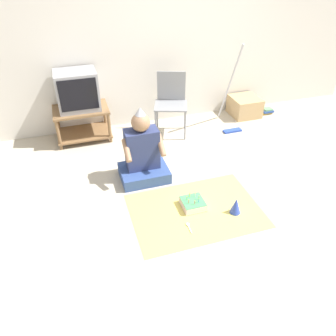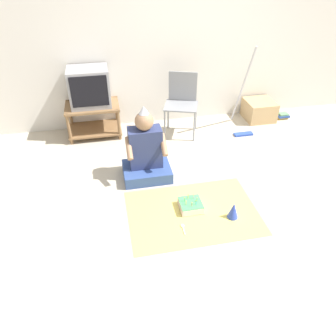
{
  "view_description": "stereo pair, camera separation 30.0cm",
  "coord_description": "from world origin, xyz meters",
  "px_view_note": "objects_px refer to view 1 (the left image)",
  "views": [
    {
      "loc": [
        -1.49,
        -2.46,
        2.38
      ],
      "look_at": [
        -0.61,
        0.3,
        0.35
      ],
      "focal_mm": 35.0,
      "sensor_mm": 36.0,
      "label": 1
    },
    {
      "loc": [
        -1.2,
        -2.53,
        2.38
      ],
      "look_at": [
        -0.61,
        0.3,
        0.35
      ],
      "focal_mm": 35.0,
      "sensor_mm": 36.0,
      "label": 2
    }
  ],
  "objects_px": {
    "dust_mop": "(231,104)",
    "birthday_cake": "(193,203)",
    "tv": "(77,90)",
    "folding_chair": "(171,99)",
    "person_seated": "(143,155)",
    "party_hat_blue": "(236,206)",
    "cardboard_box_stack": "(245,106)",
    "book_pile": "(267,111)"
  },
  "relations": [
    {
      "from": "dust_mop",
      "to": "birthday_cake",
      "type": "xyz_separation_m",
      "value": [
        -1.18,
        -1.54,
        -0.34
      ]
    },
    {
      "from": "person_seated",
      "to": "birthday_cake",
      "type": "bearing_deg",
      "value": -61.88
    },
    {
      "from": "dust_mop",
      "to": "birthday_cake",
      "type": "height_order",
      "value": "dust_mop"
    },
    {
      "from": "cardboard_box_stack",
      "to": "person_seated",
      "type": "height_order",
      "value": "person_seated"
    },
    {
      "from": "dust_mop",
      "to": "party_hat_blue",
      "type": "height_order",
      "value": "dust_mop"
    },
    {
      "from": "folding_chair",
      "to": "party_hat_blue",
      "type": "xyz_separation_m",
      "value": [
        0.09,
        -1.93,
        -0.42
      ]
    },
    {
      "from": "tv",
      "to": "birthday_cake",
      "type": "xyz_separation_m",
      "value": [
        0.96,
        -1.89,
        -0.68
      ]
    },
    {
      "from": "book_pile",
      "to": "person_seated",
      "type": "bearing_deg",
      "value": -155.19
    },
    {
      "from": "dust_mop",
      "to": "birthday_cake",
      "type": "relative_size",
      "value": 5.37
    },
    {
      "from": "person_seated",
      "to": "tv",
      "type": "bearing_deg",
      "value": 116.18
    },
    {
      "from": "party_hat_blue",
      "to": "birthday_cake",
      "type": "bearing_deg",
      "value": 150.23
    },
    {
      "from": "cardboard_box_stack",
      "to": "party_hat_blue",
      "type": "relative_size",
      "value": 2.51
    },
    {
      "from": "book_pile",
      "to": "person_seated",
      "type": "relative_size",
      "value": 0.2
    },
    {
      "from": "dust_mop",
      "to": "person_seated",
      "type": "height_order",
      "value": "dust_mop"
    },
    {
      "from": "folding_chair",
      "to": "birthday_cake",
      "type": "bearing_deg",
      "value": -100.14
    },
    {
      "from": "book_pile",
      "to": "party_hat_blue",
      "type": "distance_m",
      "value": 2.59
    },
    {
      "from": "folding_chair",
      "to": "cardboard_box_stack",
      "type": "relative_size",
      "value": 1.91
    },
    {
      "from": "book_pile",
      "to": "party_hat_blue",
      "type": "bearing_deg",
      "value": -128.73
    },
    {
      "from": "tv",
      "to": "folding_chair",
      "type": "xyz_separation_m",
      "value": [
        1.26,
        -0.18,
        -0.21
      ]
    },
    {
      "from": "cardboard_box_stack",
      "to": "book_pile",
      "type": "relative_size",
      "value": 2.46
    },
    {
      "from": "folding_chair",
      "to": "book_pile",
      "type": "distance_m",
      "value": 1.78
    },
    {
      "from": "folding_chair",
      "to": "dust_mop",
      "type": "xyz_separation_m",
      "value": [
        0.88,
        -0.16,
        -0.13
      ]
    },
    {
      "from": "person_seated",
      "to": "birthday_cake",
      "type": "xyz_separation_m",
      "value": [
        0.37,
        -0.69,
        -0.26
      ]
    },
    {
      "from": "party_hat_blue",
      "to": "book_pile",
      "type": "bearing_deg",
      "value": 51.27
    },
    {
      "from": "party_hat_blue",
      "to": "dust_mop",
      "type": "bearing_deg",
      "value": 65.96
    },
    {
      "from": "dust_mop",
      "to": "person_seated",
      "type": "bearing_deg",
      "value": -151.38
    },
    {
      "from": "dust_mop",
      "to": "folding_chair",
      "type": "bearing_deg",
      "value": 169.43
    },
    {
      "from": "folding_chair",
      "to": "person_seated",
      "type": "bearing_deg",
      "value": -123.78
    },
    {
      "from": "birthday_cake",
      "to": "party_hat_blue",
      "type": "height_order",
      "value": "party_hat_blue"
    },
    {
      "from": "folding_chair",
      "to": "dust_mop",
      "type": "height_order",
      "value": "dust_mop"
    },
    {
      "from": "tv",
      "to": "person_seated",
      "type": "xyz_separation_m",
      "value": [
        0.59,
        -1.19,
        -0.42
      ]
    },
    {
      "from": "dust_mop",
      "to": "book_pile",
      "type": "distance_m",
      "value": 0.94
    },
    {
      "from": "person_seated",
      "to": "birthday_cake",
      "type": "height_order",
      "value": "person_seated"
    },
    {
      "from": "tv",
      "to": "party_hat_blue",
      "type": "distance_m",
      "value": 2.58
    },
    {
      "from": "cardboard_box_stack",
      "to": "book_pile",
      "type": "bearing_deg",
      "value": -10.1
    },
    {
      "from": "cardboard_box_stack",
      "to": "party_hat_blue",
      "type": "bearing_deg",
      "value": -120.38
    },
    {
      "from": "dust_mop",
      "to": "cardboard_box_stack",
      "type": "bearing_deg",
      "value": 36.68
    },
    {
      "from": "cardboard_box_stack",
      "to": "dust_mop",
      "type": "bearing_deg",
      "value": -143.32
    },
    {
      "from": "book_pile",
      "to": "party_hat_blue",
      "type": "relative_size",
      "value": 1.02
    },
    {
      "from": "cardboard_box_stack",
      "to": "folding_chair",
      "type": "bearing_deg",
      "value": -172.92
    },
    {
      "from": "tv",
      "to": "folding_chair",
      "type": "height_order",
      "value": "tv"
    },
    {
      "from": "tv",
      "to": "dust_mop",
      "type": "relative_size",
      "value": 0.42
    }
  ]
}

